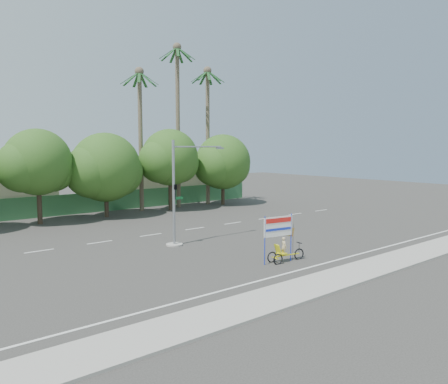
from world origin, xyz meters
TOP-DOWN VIEW (x-y plane):
  - ground at (0.00, 0.00)m, footprint 120.00×120.00m
  - sidewalk_near at (0.00, -7.50)m, footprint 50.00×2.40m
  - fence at (0.00, 21.50)m, footprint 38.00×0.08m
  - building_right at (8.00, 26.00)m, footprint 14.00×8.00m
  - tree_left at (-7.05, 18.00)m, footprint 6.66×5.60m
  - tree_center at (-1.05, 18.00)m, footprint 7.62×6.40m
  - tree_right at (5.95, 18.00)m, footprint 6.90×5.80m
  - tree_far_right at (12.95, 18.00)m, footprint 7.38×6.20m
  - palm_tall at (8.00, 19.50)m, footprint 3.73×3.79m
  - palm_mid at (12.00, 19.50)m, footprint 3.73×3.79m
  - palm_short at (3.50, 19.50)m, footprint 3.73×3.79m
  - traffic_signal at (-2.20, 3.98)m, footprint 4.72×1.10m
  - trike_billboard at (-0.06, -3.48)m, footprint 2.81×0.88m

SIDE VIEW (x-z plane):
  - ground at x=0.00m, z-range 0.00..0.00m
  - sidewalk_near at x=0.00m, z-range 0.00..0.12m
  - fence at x=0.00m, z-range 0.00..2.00m
  - trike_billboard at x=-0.06m, z-range -0.27..2.52m
  - building_right at x=8.00m, z-range 0.00..3.60m
  - traffic_signal at x=-2.20m, z-range -0.58..6.42m
  - tree_center at x=-1.05m, z-range 0.54..8.39m
  - tree_far_right at x=12.95m, z-range 0.68..8.61m
  - tree_left at x=-7.05m, z-range 1.02..9.09m
  - tree_right at x=5.95m, z-range 1.06..9.42m
  - palm_short at x=3.50m, z-range 1.64..16.09m
  - palm_mid at x=12.00m, z-range 1.67..17.12m
  - palm_tall at x=8.00m, z-range 1.74..19.19m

